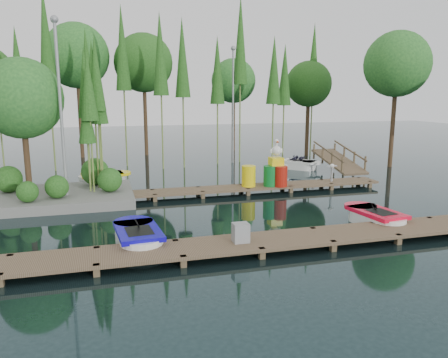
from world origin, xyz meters
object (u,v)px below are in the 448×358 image
object	(u,v)px
boat_blue	(138,238)
boat_red	(375,218)
utility_cabinet	(241,233)
drum_cluster	(277,172)
island	(42,124)
yellow_barrel	(249,176)
boat_yellow_far	(103,178)

from	to	relation	value
boat_blue	boat_red	distance (m)	7.92
utility_cabinet	drum_cluster	bearing A→B (deg)	60.41
boat_blue	island	bearing A→B (deg)	110.74
boat_blue	utility_cabinet	bearing A→B (deg)	-28.98
drum_cluster	island	bearing A→B (deg)	174.47
island	yellow_barrel	size ratio (longest dim) A/B	7.25
boat_yellow_far	utility_cabinet	distance (m)	11.42
island	yellow_barrel	world-z (taller)	island
boat_yellow_far	boat_blue	bearing A→B (deg)	-71.61
yellow_barrel	boat_yellow_far	bearing A→B (deg)	148.73
boat_blue	utility_cabinet	xyz separation A→B (m)	(2.75, -1.23, 0.31)
boat_red	utility_cabinet	bearing A→B (deg)	-174.54
boat_red	utility_cabinet	world-z (taller)	utility_cabinet
boat_red	yellow_barrel	world-z (taller)	yellow_barrel
boat_red	utility_cabinet	xyz separation A→B (m)	(-5.17, -1.21, 0.33)
island	boat_red	bearing A→B (deg)	-30.73
boat_yellow_far	island	bearing A→B (deg)	-113.58
utility_cabinet	yellow_barrel	world-z (taller)	yellow_barrel
boat_yellow_far	drum_cluster	world-z (taller)	drum_cluster
yellow_barrel	drum_cluster	xyz separation A→B (m)	(1.29, -0.16, 0.15)
island	utility_cabinet	size ratio (longest dim) A/B	12.50
utility_cabinet	drum_cluster	xyz separation A→B (m)	(3.89, 6.84, 0.35)
island	yellow_barrel	bearing A→B (deg)	-5.32
boat_blue	yellow_barrel	world-z (taller)	yellow_barrel
boat_yellow_far	yellow_barrel	size ratio (longest dim) A/B	2.85
boat_blue	drum_cluster	bearing A→B (deg)	35.37
drum_cluster	utility_cabinet	bearing A→B (deg)	-119.59
yellow_barrel	boat_blue	bearing A→B (deg)	-132.78
island	boat_blue	bearing A→B (deg)	-64.36
boat_red	yellow_barrel	distance (m)	6.36
boat_red	yellow_barrel	size ratio (longest dim) A/B	2.79
island	drum_cluster	distance (m)	10.09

